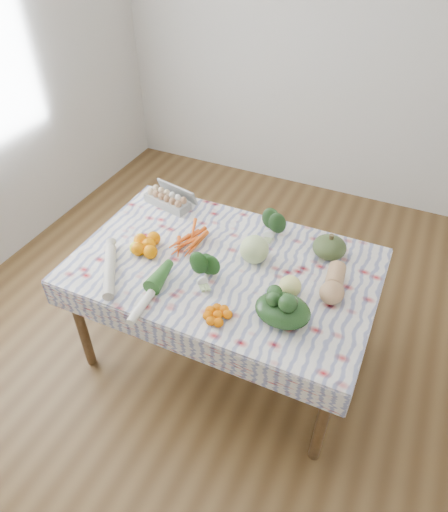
{
  "coord_description": "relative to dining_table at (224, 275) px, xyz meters",
  "views": [
    {
      "loc": [
        0.8,
        -1.73,
        2.43
      ],
      "look_at": [
        0.0,
        0.0,
        0.82
      ],
      "focal_mm": 32.0,
      "sensor_mm": 36.0,
      "label": 1
    }
  ],
  "objects": [
    {
      "name": "ground",
      "position": [
        0.0,
        0.0,
        -0.68
      ],
      "size": [
        4.5,
        4.5,
        0.0
      ],
      "primitive_type": "plane",
      "color": "#52381C",
      "rests_on": "ground"
    },
    {
      "name": "wall_back",
      "position": [
        0.0,
        2.25,
        0.72
      ],
      "size": [
        4.0,
        0.04,
        2.8
      ],
      "primitive_type": "cube",
      "color": "silver",
      "rests_on": "ground"
    },
    {
      "name": "dining_table",
      "position": [
        0.0,
        0.0,
        0.0
      ],
      "size": [
        1.6,
        1.0,
        0.75
      ],
      "color": "brown",
      "rests_on": "ground"
    },
    {
      "name": "tablecloth",
      "position": [
        0.0,
        0.0,
        0.08
      ],
      "size": [
        1.66,
        1.06,
        0.01
      ],
      "primitive_type": "cube",
      "color": "white",
      "rests_on": "dining_table"
    },
    {
      "name": "egg_carton",
      "position": [
        -0.58,
        0.37,
        0.13
      ],
      "size": [
        0.33,
        0.19,
        0.08
      ],
      "primitive_type": "cube",
      "rotation": [
        0.0,
        0.0,
        -0.22
      ],
      "color": "#9A9A96",
      "rests_on": "tablecloth"
    },
    {
      "name": "carrot_bunch",
      "position": [
        -0.23,
        0.08,
        0.11
      ],
      "size": [
        0.25,
        0.23,
        0.04
      ],
      "primitive_type": "cube",
      "rotation": [
        0.0,
        0.0,
        -0.04
      ],
      "color": "#ED5C16",
      "rests_on": "tablecloth"
    },
    {
      "name": "kale_bunch",
      "position": [
        0.14,
        0.35,
        0.15
      ],
      "size": [
        0.18,
        0.16,
        0.14
      ],
      "primitive_type": "ellipsoid",
      "rotation": [
        0.0,
        0.0,
        0.18
      ],
      "color": "#1B3A18",
      "rests_on": "tablecloth"
    },
    {
      "name": "kabocha_squash",
      "position": [
        0.51,
        0.31,
        0.15
      ],
      "size": [
        0.23,
        0.23,
        0.12
      ],
      "primitive_type": "ellipsoid",
      "rotation": [
        0.0,
        0.0,
        0.26
      ],
      "color": "#405128",
      "rests_on": "tablecloth"
    },
    {
      "name": "cabbage",
      "position": [
        0.14,
        0.1,
        0.16
      ],
      "size": [
        0.18,
        0.18,
        0.16
      ],
      "primitive_type": "sphere",
      "rotation": [
        0.0,
        0.0,
        0.15
      ],
      "color": "#BAD286",
      "rests_on": "tablecloth"
    },
    {
      "name": "butternut_squash",
      "position": [
        0.6,
        0.04,
        0.15
      ],
      "size": [
        0.15,
        0.28,
        0.12
      ],
      "primitive_type": "ellipsoid",
      "rotation": [
        0.0,
        0.0,
        0.1
      ],
      "color": "tan",
      "rests_on": "tablecloth"
    },
    {
      "name": "orange_cluster",
      "position": [
        -0.44,
        -0.07,
        0.13
      ],
      "size": [
        0.33,
        0.33,
        0.08
      ],
      "primitive_type": "cube",
      "rotation": [
        0.0,
        0.0,
        0.4
      ],
      "color": "orange",
      "rests_on": "tablecloth"
    },
    {
      "name": "broccoli",
      "position": [
        -0.06,
        -0.17,
        0.14
      ],
      "size": [
        0.2,
        0.2,
        0.1
      ],
      "primitive_type": "ellipsoid",
      "rotation": [
        0.0,
        0.0,
        0.72
      ],
      "color": "#1D4919",
      "rests_on": "tablecloth"
    },
    {
      "name": "mandarin_cluster",
      "position": [
        0.14,
        -0.38,
        0.11
      ],
      "size": [
        0.2,
        0.2,
        0.05
      ],
      "primitive_type": "cube",
      "rotation": [
        0.0,
        0.0,
        -0.26
      ],
      "color": "#F26D00",
      "rests_on": "tablecloth"
    },
    {
      "name": "grapefruit",
      "position": [
        0.4,
        -0.08,
        0.14
      ],
      "size": [
        0.14,
        0.14,
        0.12
      ],
      "primitive_type": "sphere",
      "rotation": [
        0.0,
        0.0,
        -0.26
      ],
      "color": "#DFE079",
      "rests_on": "tablecloth"
    },
    {
      "name": "spinach_bag",
      "position": [
        0.43,
        -0.25,
        0.14
      ],
      "size": [
        0.3,
        0.25,
        0.12
      ],
      "primitive_type": "ellipsoid",
      "rotation": [
        0.0,
        0.0,
        -0.11
      ],
      "color": "#173314",
      "rests_on": "tablecloth"
    },
    {
      "name": "daikon",
      "position": [
        -0.52,
        -0.34,
        0.11
      ],
      "size": [
        0.28,
        0.38,
        0.06
      ],
      "primitive_type": "cylinder",
      "rotation": [
        1.57,
        0.0,
        0.58
      ],
      "color": "beige",
      "rests_on": "tablecloth"
    },
    {
      "name": "leek",
      "position": [
        -0.23,
        -0.39,
        0.11
      ],
      "size": [
        0.08,
        0.43,
        0.05
      ],
      "primitive_type": "cylinder",
      "rotation": [
        1.57,
        0.0,
        0.07
      ],
      "color": "white",
      "rests_on": "tablecloth"
    }
  ]
}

